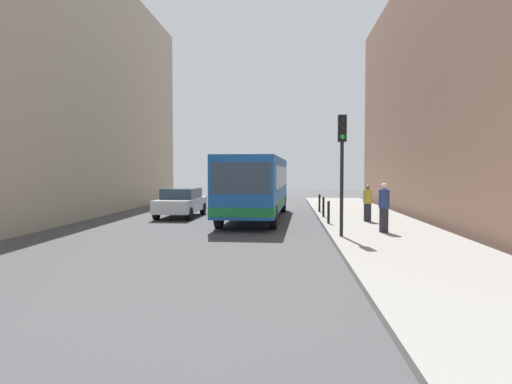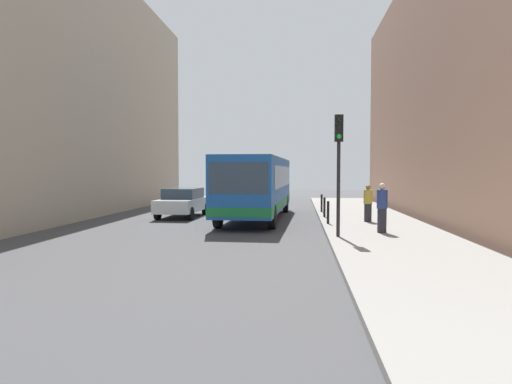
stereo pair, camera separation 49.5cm
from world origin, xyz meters
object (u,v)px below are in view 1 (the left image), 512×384
object	(u,v)px
bollard_near	(329,212)
bollard_far	(319,203)
bollard_mid	(323,207)
pedestrian_near_signal	(384,208)
bus	(257,184)
car_beside_bus	(181,202)
pedestrian_mid_sidewalk	(368,203)
traffic_light	(342,152)

from	to	relation	value
bollard_near	bollard_far	bearing A→B (deg)	90.00
bollard_mid	bollard_far	xyz separation A→B (m)	(0.00, 2.84, 0.00)
bollard_mid	pedestrian_near_signal	world-z (taller)	pedestrian_near_signal
bus	car_beside_bus	distance (m)	4.08
pedestrian_mid_sidewalk	bollard_near	bearing A→B (deg)	86.13
bus	pedestrian_near_signal	world-z (taller)	bus
bollard_mid	pedestrian_mid_sidewalk	size ratio (longest dim) A/B	0.59
pedestrian_mid_sidewalk	bollard_mid	bearing A→B (deg)	11.42
car_beside_bus	traffic_light	xyz separation A→B (m)	(7.30, -7.61, 2.22)
car_beside_bus	bollard_near	xyz separation A→B (m)	(7.20, -3.74, -0.16)
bollard_mid	pedestrian_near_signal	distance (m)	5.86
car_beside_bus	traffic_light	size ratio (longest dim) A/B	1.09
bollard_far	bus	bearing A→B (deg)	-142.61
traffic_light	bollard_far	xyz separation A→B (m)	(-0.10, 9.56, -2.38)
bollard_far	car_beside_bus	bearing A→B (deg)	-164.86
traffic_light	pedestrian_near_signal	world-z (taller)	traffic_light
pedestrian_near_signal	car_beside_bus	bearing A→B (deg)	170.88
bollard_near	pedestrian_near_signal	bearing A→B (deg)	-57.36
traffic_light	bollard_near	distance (m)	4.55
bus	pedestrian_near_signal	xyz separation A→B (m)	(5.03, -5.92, -0.68)
car_beside_bus	pedestrian_near_signal	size ratio (longest dim) A/B	2.50
bus	traffic_light	xyz separation A→B (m)	(3.38, -7.06, 1.28)
pedestrian_near_signal	bus	bearing A→B (deg)	157.09
bollard_near	pedestrian_mid_sidewalk	distance (m)	2.06
car_beside_bus	bollard_mid	world-z (taller)	car_beside_bus
bollard_far	pedestrian_mid_sidewalk	world-z (taller)	pedestrian_mid_sidewalk
bus	car_beside_bus	world-z (taller)	bus
bus	bollard_near	distance (m)	4.70
bollard_mid	bollard_near	bearing A→B (deg)	-90.00
car_beside_bus	bollard_mid	distance (m)	7.26
car_beside_bus	pedestrian_near_signal	distance (m)	11.05
bus	traffic_light	bearing A→B (deg)	117.85
bus	bollard_near	bearing A→B (deg)	138.10
traffic_light	pedestrian_near_signal	distance (m)	2.81
traffic_light	pedestrian_mid_sidewalk	xyz separation A→B (m)	(1.69, 4.84, -2.05)
bus	pedestrian_near_signal	size ratio (longest dim) A/B	6.23
bollard_far	bollard_mid	bearing A→B (deg)	-90.00
bollard_mid	bollard_far	bearing A→B (deg)	90.00
bollard_near	car_beside_bus	bearing A→B (deg)	152.57
traffic_light	pedestrian_near_signal	bearing A→B (deg)	34.68
bollard_mid	bollard_far	world-z (taller)	same
traffic_light	pedestrian_mid_sidewalk	bearing A→B (deg)	70.75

